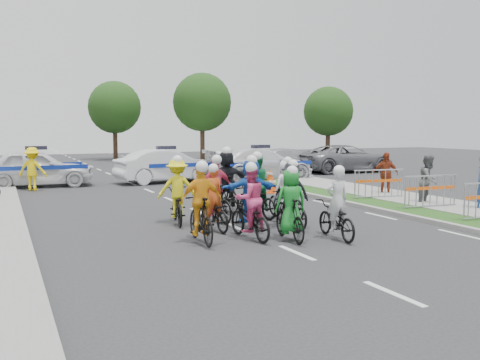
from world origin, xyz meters
name	(u,v)px	position (x,y,z in m)	size (l,w,h in m)	color
ground	(297,253)	(0.00, 0.00, 0.00)	(90.00, 90.00, 0.00)	#28282B
curb_right	(353,204)	(5.10, 5.00, 0.06)	(0.20, 60.00, 0.12)	gray
grass_strip	(371,203)	(5.80, 5.00, 0.06)	(1.20, 60.00, 0.11)	#234115
sidewalk_right	(412,200)	(7.60, 5.00, 0.07)	(2.40, 60.00, 0.13)	gray
rider_0	(336,214)	(1.57, 0.88, 0.58)	(0.78, 1.76, 1.74)	black
rider_1	(290,211)	(0.49, 1.14, 0.68)	(0.78, 1.70, 1.75)	black
rider_2	(250,210)	(-0.29, 1.67, 0.68)	(0.80, 1.82, 1.82)	black
rider_3	(201,211)	(-1.47, 1.75, 0.72)	(0.97, 1.81, 1.87)	black
rider_4	(291,201)	(1.35, 2.61, 0.69)	(1.02, 1.78, 1.78)	black
rider_5	(250,198)	(0.31, 2.90, 0.80)	(1.55, 1.85, 1.91)	black
rider_6	(212,208)	(-0.69, 3.04, 0.57)	(0.74, 1.72, 1.71)	black
rider_7	(286,195)	(1.77, 3.63, 0.70)	(0.80, 1.75, 1.79)	black
rider_8	(256,193)	(1.16, 4.32, 0.71)	(1.00, 1.98, 1.92)	black
rider_9	(216,196)	(-0.17, 4.12, 0.72)	(0.98, 1.82, 1.87)	black
rider_10	(177,197)	(-1.22, 4.31, 0.72)	(1.13, 1.92, 1.87)	black
rider_11	(226,185)	(0.74, 5.56, 0.84)	(1.61, 1.93, 2.02)	black
police_car_0	(37,168)	(-4.09, 15.53, 0.82)	(1.93, 4.79, 1.63)	white
police_car_1	(166,166)	(1.64, 15.02, 0.79)	(1.66, 4.77, 1.57)	white
police_car_2	(260,164)	(6.18, 14.11, 0.79)	(2.23, 5.48, 1.59)	white
civilian_sedan	(289,160)	(9.83, 17.65, 0.70)	(1.95, 4.79, 1.39)	#A9A9AE
civilian_suv	(346,158)	(12.86, 16.37, 0.79)	(2.63, 5.70, 1.58)	slate
spectator_1	(429,180)	(7.45, 4.08, 0.85)	(0.83, 0.65, 1.70)	#56565B
spectator_2	(385,174)	(7.80, 6.69, 0.83)	(0.98, 0.41, 1.67)	maroon
marshal_hiviz	(33,169)	(-4.34, 14.07, 0.89)	(1.16, 0.66, 1.79)	yellow
barrier_1	(430,193)	(6.70, 3.21, 0.56)	(2.00, 0.50, 1.12)	#A5A8AD
barrier_2	(379,185)	(6.70, 5.71, 0.56)	(2.00, 0.50, 1.12)	#A5A8AD
cone_0	(272,185)	(4.27, 9.22, 0.34)	(0.40, 0.40, 0.70)	#F24C0C
cone_1	(270,176)	(5.93, 12.63, 0.34)	(0.40, 0.40, 0.70)	#F24C0C
tree_1	(202,102)	(9.00, 30.00, 4.54)	(4.55, 4.55, 6.82)	#382619
tree_2	(328,111)	(18.00, 26.00, 3.83)	(3.85, 3.85, 5.77)	#382619
tree_4	(115,107)	(3.00, 34.00, 4.19)	(4.20, 4.20, 6.30)	#382619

